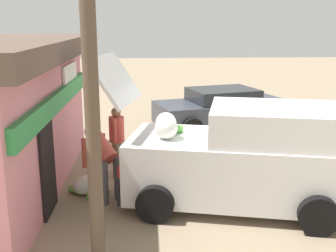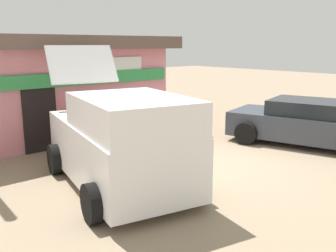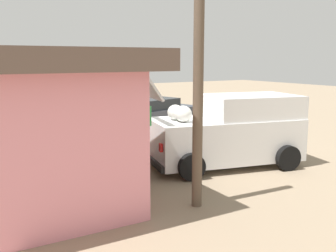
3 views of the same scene
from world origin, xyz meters
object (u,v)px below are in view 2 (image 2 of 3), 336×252
(parked_sedan, at_px, (308,123))
(storefront_bar, at_px, (54,84))
(vendor_standing, at_px, (122,116))
(paint_bucket, at_px, (149,137))
(customer_bending, at_px, (76,122))
(delivery_van, at_px, (120,141))
(unloaded_banana_pile, at_px, (79,145))

(parked_sedan, bearing_deg, storefront_bar, 129.23)
(vendor_standing, height_order, paint_bucket, vendor_standing)
(customer_bending, bearing_deg, paint_bucket, -5.16)
(paint_bucket, bearing_deg, parked_sedan, -44.16)
(delivery_van, relative_size, parked_sedan, 1.05)
(vendor_standing, xyz_separation_m, customer_bending, (-1.32, 0.20, -0.02))
(vendor_standing, distance_m, unloaded_banana_pile, 1.42)
(customer_bending, height_order, paint_bucket, customer_bending)
(delivery_van, xyz_separation_m, customer_bending, (0.44, 2.65, -0.08))
(delivery_van, relative_size, customer_bending, 3.43)
(storefront_bar, xyz_separation_m, delivery_van, (-1.09, -5.22, -0.64))
(parked_sedan, height_order, unloaded_banana_pile, parked_sedan)
(storefront_bar, bearing_deg, paint_bucket, -60.31)
(parked_sedan, bearing_deg, vendor_standing, 142.71)
(parked_sedan, bearing_deg, delivery_van, 172.93)
(vendor_standing, distance_m, paint_bucket, 1.18)
(vendor_standing, xyz_separation_m, unloaded_banana_pile, (-1.07, 0.56, -0.74))
(parked_sedan, bearing_deg, paint_bucket, 135.84)
(delivery_van, distance_m, customer_bending, 2.69)
(delivery_van, relative_size, paint_bucket, 15.09)
(vendor_standing, distance_m, customer_bending, 1.33)
(storefront_bar, bearing_deg, delivery_van, -101.79)
(customer_bending, xyz_separation_m, paint_bucket, (2.23, -0.20, -0.72))
(parked_sedan, xyz_separation_m, vendor_standing, (-4.20, 3.20, 0.29))
(storefront_bar, height_order, delivery_van, storefront_bar)
(delivery_van, bearing_deg, unloaded_banana_pile, 77.24)
(delivery_van, height_order, unloaded_banana_pile, delivery_van)
(delivery_van, xyz_separation_m, parked_sedan, (5.95, -0.74, -0.34))
(delivery_van, height_order, vendor_standing, delivery_van)
(unloaded_banana_pile, distance_m, paint_bucket, 2.06)
(storefront_bar, xyz_separation_m, vendor_standing, (0.67, -2.76, -0.69))
(storefront_bar, distance_m, unloaded_banana_pile, 2.66)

